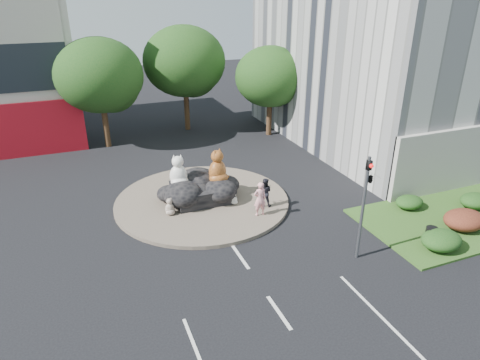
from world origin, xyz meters
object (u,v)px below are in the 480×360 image
object	(u,v)px
pedestrian_pink	(260,199)
pedestrian_dark	(265,192)
cat_white	(178,171)
kitten_calico	(170,206)
litter_bin	(431,235)
cat_tabby	(217,166)
kitten_white	(234,198)

from	to	relation	value
pedestrian_pink	pedestrian_dark	bearing A→B (deg)	-128.42
cat_white	kitten_calico	distance (m)	2.17
cat_white	pedestrian_dark	size ratio (longest dim) A/B	1.14
kitten_calico	litter_bin	bearing A→B (deg)	-31.99
cat_white	cat_tabby	xyz separation A→B (m)	(2.20, -0.37, 0.09)
cat_tabby	kitten_calico	world-z (taller)	cat_tabby
kitten_calico	kitten_white	bearing A→B (deg)	-0.81
kitten_white	pedestrian_dark	xyz separation A→B (m)	(1.50, -0.87, 0.47)
cat_tabby	pedestrian_dark	world-z (taller)	cat_tabby
kitten_calico	pedestrian_pink	bearing A→B (deg)	-21.43
pedestrian_pink	pedestrian_dark	xyz separation A→B (m)	(0.68, 0.87, -0.13)
cat_tabby	kitten_white	bearing A→B (deg)	-94.65
kitten_white	cat_white	bearing A→B (deg)	139.99
kitten_white	litter_bin	size ratio (longest dim) A/B	0.93
cat_tabby	pedestrian_pink	world-z (taller)	cat_tabby
pedestrian_dark	litter_bin	xyz separation A→B (m)	(5.95, -6.30, -0.52)
kitten_white	litter_bin	xyz separation A→B (m)	(7.45, -7.17, -0.05)
cat_white	kitten_white	xyz separation A→B (m)	(2.74, -1.57, -1.49)
pedestrian_pink	litter_bin	world-z (taller)	pedestrian_pink
kitten_white	pedestrian_dark	distance (m)	1.80
kitten_white	cat_tabby	bearing A→B (deg)	104.09
cat_white	kitten_white	world-z (taller)	cat_white
cat_tabby	pedestrian_dark	bearing A→B (deg)	-74.34
cat_tabby	litter_bin	bearing A→B (deg)	-75.25
kitten_calico	kitten_white	distance (m)	3.66
kitten_white	litter_bin	bearing A→B (deg)	-54.10
cat_tabby	pedestrian_pink	xyz separation A→B (m)	(1.35, -2.94, -0.98)
cat_white	litter_bin	xyz separation A→B (m)	(10.18, -8.75, -1.54)
cat_white	kitten_white	distance (m)	3.49
cat_white	kitten_calico	bearing A→B (deg)	-109.35
cat_white	pedestrian_pink	xyz separation A→B (m)	(3.55, -3.31, -0.89)
cat_tabby	litter_bin	xyz separation A→B (m)	(7.99, -8.37, -1.62)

